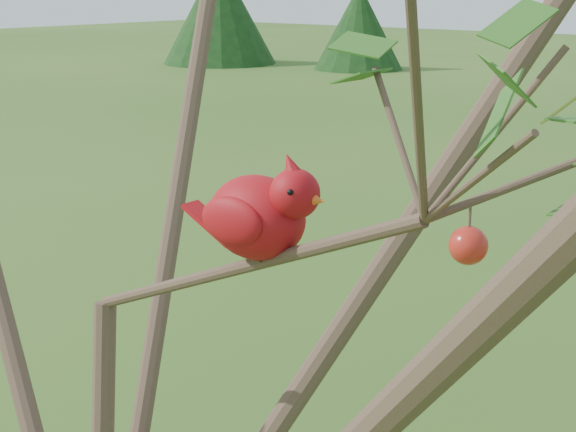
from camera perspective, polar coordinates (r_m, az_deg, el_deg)
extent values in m
sphere|color=red|center=(0.94, 14.80, -4.72)|extent=(0.04, 0.04, 0.04)
sphere|color=red|center=(0.91, 11.58, -1.88)|extent=(0.04, 0.04, 0.04)
ellipsoid|color=#B00F16|center=(1.12, -2.03, -0.09)|extent=(0.14, 0.11, 0.11)
sphere|color=#B00F16|center=(1.07, 0.45, 1.45)|extent=(0.06, 0.06, 0.06)
cone|color=#B00F16|center=(1.07, 0.23, 3.12)|extent=(0.05, 0.03, 0.05)
cone|color=#D85914|center=(1.05, 1.81, 1.03)|extent=(0.03, 0.02, 0.02)
ellipsoid|color=black|center=(1.06, 1.35, 1.06)|extent=(0.02, 0.03, 0.03)
cube|color=#B00F16|center=(1.17, -4.98, -0.47)|extent=(0.08, 0.03, 0.05)
ellipsoid|color=#B00F16|center=(1.15, -0.91, 0.53)|extent=(0.10, 0.03, 0.06)
ellipsoid|color=#B00F16|center=(1.09, -3.65, -0.34)|extent=(0.10, 0.03, 0.06)
cylinder|color=#3D2B21|center=(25.29, 4.60, 11.89)|extent=(0.33, 0.33, 2.17)
cone|color=black|center=(25.29, 4.61, 12.09)|extent=(2.53, 2.53, 2.35)
cylinder|color=#3D2B21|center=(27.04, -4.47, 12.87)|extent=(0.44, 0.44, 2.90)
cone|color=black|center=(27.04, -4.48, 13.12)|extent=(3.39, 3.39, 3.15)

